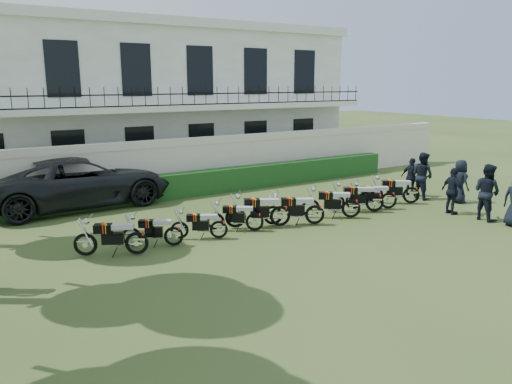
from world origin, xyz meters
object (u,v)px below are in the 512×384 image
Objects in this scene: motorcycle_3 at (255,218)px; motorcycle_7 at (375,198)px; motorcycle_1 at (174,231)px; motorcycle_6 at (351,204)px; motorcycle_9 at (412,191)px; officer_3 at (460,181)px; motorcycle_5 at (315,210)px; officer_5 at (412,177)px; motorcycle_2 at (219,225)px; suv at (79,182)px; motorcycle_4 at (280,211)px; officer_4 at (422,176)px; officer_2 at (453,191)px; officer_1 at (487,192)px; motorcycle_8 at (389,196)px; motorcycle_0 at (137,238)px.

motorcycle_3 is 0.85× the size of motorcycle_7.
motorcycle_1 is 0.92× the size of motorcycle_6.
motorcycle_9 is 1.01× the size of officer_3.
motorcycle_5 is 6.13m from officer_5.
motorcycle_2 is 6.88m from suv.
motorcycle_4 is 7.13m from officer_4.
officer_3 is (8.76, -0.96, 0.39)m from motorcycle_3.
suv reaches higher than motorcycle_5.
motorcycle_3 is 0.97× the size of officer_5.
officer_2 is (8.36, -1.85, 0.40)m from motorcycle_2.
officer_1 reaches higher than motorcycle_3.
motorcycle_1 is at bearing 87.90° from officer_2.
motorcycle_4 is 3.95m from motorcycle_7.
motorcycle_7 is at bearing 61.91° from officer_2.
officer_1 is (11.22, -9.30, 0.02)m from suv.
officer_2 reaches higher than officer_5.
officer_1 is at bearing -86.21° from motorcycle_5.
officer_3 reaches higher than motorcycle_6.
officer_3 is at bearing -29.90° from officer_1.
motorcycle_6 reaches higher than motorcycle_2.
officer_1 is at bearing -132.67° from suv.
motorcycle_2 is 0.97× the size of officer_5.
motorcycle_6 is (3.61, -0.47, 0.06)m from motorcycle_3.
motorcycle_8 is 1.04× the size of officer_2.
officer_2 is at bearing -95.21° from motorcycle_7.
suv is at bearing 62.03° from officer_2.
motorcycle_3 is at bearing 83.75° from officer_2.
motorcycle_0 is 1.08× the size of officer_3.
officer_4 is at bearing -60.60° from motorcycle_0.
motorcycle_8 is (3.60, 0.17, -0.02)m from motorcycle_5.
motorcycle_0 is 0.92× the size of motorcycle_4.
motorcycle_1 is 10.55m from officer_1.
motorcycle_6 reaches higher than motorcycle_1.
motorcycle_1 is 6.36m from motorcycle_6.
officer_2 is at bearing 155.47° from officer_4.
motorcycle_8 is at bearing -67.36° from motorcycle_4.
suv is 4.32× the size of officer_5.
motorcycle_4 reaches higher than motorcycle_7.
motorcycle_2 is 2.28m from motorcycle_4.
motorcycle_1 is at bearing 84.96° from officer_5.
officer_1 reaches higher than motorcycle_2.
officer_3 is at bearing -71.31° from motorcycle_4.
motorcycle_3 is at bearing 114.57° from motorcycle_4.
officer_4 is (0.70, 3.27, -0.02)m from officer_1.
officer_5 is at bearing -49.84° from motorcycle_3.
officer_5 is (-0.70, 1.75, -0.05)m from officer_3.
officer_1 is at bearing -136.57° from motorcycle_9.
motorcycle_0 is 1.09× the size of officer_2.
motorcycle_4 is 1.17× the size of officer_2.
motorcycle_0 is 8.77m from motorcycle_7.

